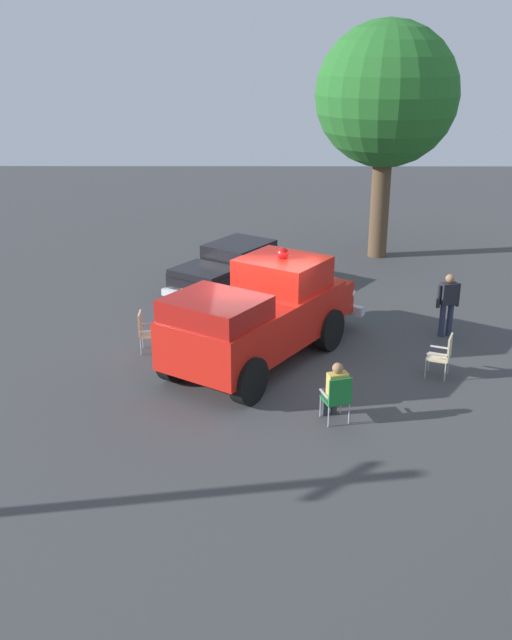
{
  "coord_description": "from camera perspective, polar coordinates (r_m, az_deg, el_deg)",
  "views": [
    {
      "loc": [
        -15.61,
        0.19,
        7.11
      ],
      "look_at": [
        0.1,
        0.27,
        1.11
      ],
      "focal_mm": 40.58,
      "sensor_mm": 36.0,
      "label": 1
    }
  ],
  "objects": [
    {
      "name": "ground_plane",
      "position": [
        17.15,
        0.9,
        -3.59
      ],
      "size": [
        60.0,
        60.0,
        0.0
      ],
      "primitive_type": "plane",
      "color": "#424244"
    },
    {
      "name": "vintage_fire_truck",
      "position": [
        16.96,
        0.44,
        0.5
      ],
      "size": [
        6.15,
        5.1,
        2.59
      ],
      "color": "black",
      "rests_on": "ground"
    },
    {
      "name": "classic_hot_rod",
      "position": [
        22.08,
        -1.84,
        4.14
      ],
      "size": [
        4.65,
        3.98,
        1.46
      ],
      "color": "black",
      "rests_on": "ground"
    },
    {
      "name": "lawn_chair_near_truck",
      "position": [
        14.48,
        6.46,
        -6.0
      ],
      "size": [
        0.62,
        0.62,
        1.02
      ],
      "color": "#B7BABF",
      "rests_on": "ground"
    },
    {
      "name": "lawn_chair_by_car",
      "position": [
        17.9,
        -8.73,
        -0.72
      ],
      "size": [
        0.53,
        0.52,
        1.02
      ],
      "color": "#B7BABF",
      "rests_on": "ground"
    },
    {
      "name": "lawn_chair_spare",
      "position": [
        16.87,
        14.58,
        -2.54
      ],
      "size": [
        0.64,
        0.64,
        1.02
      ],
      "color": "#B7BABF",
      "rests_on": "ground"
    },
    {
      "name": "spectator_seated",
      "position": [
        14.54,
        6.27,
        -5.4
      ],
      "size": [
        0.62,
        0.51,
        1.29
      ],
      "color": "#383842",
      "rests_on": "ground"
    },
    {
      "name": "spectator_standing",
      "position": [
        19.17,
        14.89,
        1.48
      ],
      "size": [
        0.35,
        0.65,
        1.68
      ],
      "color": "#2D334C",
      "rests_on": "ground"
    },
    {
      "name": "oak_tree_distant",
      "position": [
        25.54,
        10.25,
        16.98
      ],
      "size": [
        4.78,
        4.78,
        7.95
      ],
      "color": "brown",
      "rests_on": "ground"
    }
  ]
}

